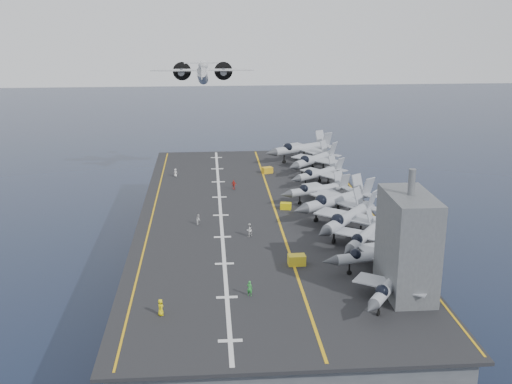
{
  "coord_description": "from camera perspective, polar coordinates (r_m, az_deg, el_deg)",
  "views": [
    {
      "loc": [
        -7.83,
        -97.96,
        43.35
      ],
      "look_at": [
        0.0,
        4.0,
        13.0
      ],
      "focal_mm": 45.0,
      "sensor_mm": 36.0,
      "label": 1
    }
  ],
  "objects": [
    {
      "name": "tow_cart_b",
      "position": [
        106.24,
        2.67,
        -1.25
      ],
      "size": [
        1.99,
        1.5,
        1.07
      ],
      "primitive_type": null,
      "color": "#D1BE0B",
      "rests_on": "flight_deck"
    },
    {
      "name": "tow_cart_a",
      "position": [
        84.2,
        3.64,
        -6.04
      ],
      "size": [
        2.3,
        1.54,
        1.35
      ],
      "primitive_type": null,
      "color": "gold",
      "rests_on": "flight_deck"
    },
    {
      "name": "fighter_jet_7",
      "position": [
        129.89,
        5.17,
        2.96
      ],
      "size": [
        17.69,
        18.01,
        5.26
      ],
      "primitive_type": null,
      "color": "#99A0A8",
      "rests_on": "flight_deck"
    },
    {
      "name": "fighter_jet_2",
      "position": [
        89.33,
        9.63,
        -3.82
      ],
      "size": [
        14.38,
        15.55,
        4.49
      ],
      "primitive_type": null,
      "color": "#8D959D",
      "rests_on": "flight_deck"
    },
    {
      "name": "fighter_jet_3",
      "position": [
        95.0,
        8.2,
        -2.16
      ],
      "size": [
        18.28,
        19.17,
        5.55
      ],
      "primitive_type": null,
      "color": "#9BA1AA",
      "rests_on": "flight_deck"
    },
    {
      "name": "landing_centerline",
      "position": [
        103.36,
        -3.15,
        -2.07
      ],
      "size": [
        0.5,
        90.0,
        0.02
      ],
      "primitive_type": "cube",
      "color": "silver",
      "rests_on": "flight_deck"
    },
    {
      "name": "transport_plane",
      "position": [
        154.59,
        -4.77,
        10.23
      ],
      "size": [
        24.6,
        17.02,
        5.74
      ],
      "primitive_type": null,
      "color": "silver"
    },
    {
      "name": "fighter_jet_6",
      "position": [
        120.78,
        5.64,
        1.73
      ],
      "size": [
        15.68,
        14.84,
        4.54
      ],
      "primitive_type": null,
      "color": "#8D939A",
      "rests_on": "flight_deck"
    },
    {
      "name": "tow_cart_c",
      "position": [
        128.56,
        1.01,
        1.95
      ],
      "size": [
        2.34,
        1.92,
        1.21
      ],
      "primitive_type": null,
      "color": "gold",
      "rests_on": "flight_deck"
    },
    {
      "name": "ground",
      "position": [
        107.41,
        0.16,
        -7.27
      ],
      "size": [
        500.0,
        500.0,
        0.0
      ],
      "primitive_type": "plane",
      "color": "#142135",
      "rests_on": "ground"
    },
    {
      "name": "crew_7",
      "position": [
        93.75,
        -0.62,
        -3.39
      ],
      "size": [
        1.45,
        1.35,
        2.01
      ],
      "primitive_type": "imported",
      "color": "silver",
      "rests_on": "flight_deck"
    },
    {
      "name": "foul_line",
      "position": [
        103.91,
        1.82,
        -1.95
      ],
      "size": [
        0.35,
        90.0,
        0.02
      ],
      "primitive_type": "cube",
      "color": "gold",
      "rests_on": "flight_deck"
    },
    {
      "name": "crew_4",
      "position": [
        117.3,
        -1.98,
        0.66
      ],
      "size": [
        1.24,
        1.03,
        1.77
      ],
      "primitive_type": "imported",
      "color": "red",
      "rests_on": "flight_deck"
    },
    {
      "name": "hull",
      "position": [
        105.49,
        0.17,
        -4.79
      ],
      "size": [
        36.0,
        90.0,
        10.0
      ],
      "primitive_type": "cube",
      "color": "#56595E",
      "rests_on": "ground"
    },
    {
      "name": "crew_5",
      "position": [
        126.81,
        -7.17,
        1.71
      ],
      "size": [
        1.14,
        0.98,
        1.6
      ],
      "primitive_type": "imported",
      "color": "silver",
      "rests_on": "flight_deck"
    },
    {
      "name": "crew_2",
      "position": [
        99.16,
        -5.13,
        -2.45
      ],
      "size": [
        0.85,
        1.09,
        1.63
      ],
      "primitive_type": "imported",
      "color": "silver",
      "rests_on": "flight_deck"
    },
    {
      "name": "crew_0",
      "position": [
        71.89,
        -8.48,
        -10.11
      ],
      "size": [
        1.08,
        1.31,
        1.88
      ],
      "primitive_type": "imported",
      "color": "yellow",
      "rests_on": "flight_deck"
    },
    {
      "name": "fighter_jet_1",
      "position": [
        82.98,
        10.6,
        -5.49
      ],
      "size": [
        14.47,
        11.21,
        4.48
      ],
      "primitive_type": null,
      "color": "gray",
      "rests_on": "flight_deck"
    },
    {
      "name": "fighter_jet_5",
      "position": [
        110.22,
        5.56,
        0.29
      ],
      "size": [
        15.4,
        13.0,
        4.54
      ],
      "primitive_type": null,
      "color": "#9EA6B0",
      "rests_on": "flight_deck"
    },
    {
      "name": "fighter_jet_4",
      "position": [
        102.88,
        7.23,
        -0.63
      ],
      "size": [
        19.54,
        18.06,
        5.65
      ],
      "primitive_type": null,
      "color": "#8D929B",
      "rests_on": "flight_deck"
    },
    {
      "name": "fighter_jet_8",
      "position": [
        138.75,
        4.08,
        3.96
      ],
      "size": [
        19.75,
        17.51,
        5.73
      ],
      "primitive_type": null,
      "color": "gray",
      "rests_on": "flight_deck"
    },
    {
      "name": "island_superstructure",
      "position": [
        76.07,
        13.37,
        -3.48
      ],
      "size": [
        5.0,
        10.0,
        15.0
      ],
      "primitive_type": null,
      "color": "#56595E",
      "rests_on": "flight_deck"
    },
    {
      "name": "crew_6",
      "position": [
        75.5,
        -0.57,
        -8.55
      ],
      "size": [
        1.35,
        1.17,
        1.88
      ],
      "primitive_type": "imported",
      "color": "green",
      "rests_on": "flight_deck"
    },
    {
      "name": "flight_deck",
      "position": [
        103.71,
        0.17,
        -2.11
      ],
      "size": [
        38.0,
        92.0,
        0.4
      ],
      "primitive_type": "cube",
      "color": "black",
      "rests_on": "hull"
    },
    {
      "name": "deck_edge_stbd",
      "position": [
        106.65,
        10.13,
        -1.72
      ],
      "size": [
        0.25,
        90.0,
        0.02
      ],
      "primitive_type": "cube",
      "color": "gold",
      "rests_on": "flight_deck"
    },
    {
      "name": "deck_edge_port",
      "position": [
        103.75,
        -9.24,
        -2.2
      ],
      "size": [
        0.25,
        90.0,
        0.02
      ],
      "primitive_type": "cube",
      "color": "gold",
      "rests_on": "flight_deck"
    },
    {
      "name": "fighter_jet_0",
      "position": [
        74.87,
        11.79,
        -8.08
      ],
      "size": [
        14.15,
        15.33,
        4.43
      ],
      "primitive_type": null,
      "color": "gray",
      "rests_on": "flight_deck"
    }
  ]
}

